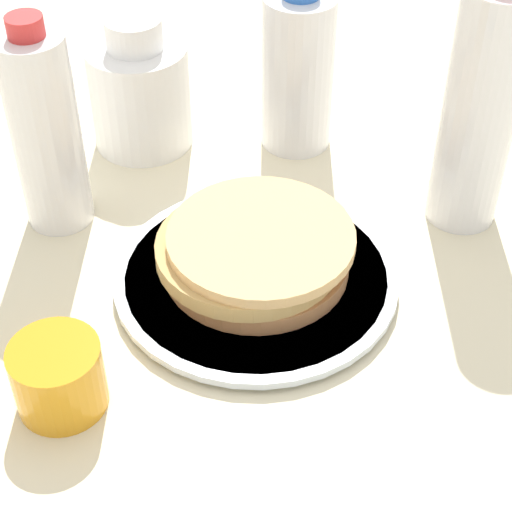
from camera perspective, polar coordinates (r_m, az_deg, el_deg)
ground_plane at (r=0.76m, az=-1.10°, el=-2.76°), size 4.00×4.00×0.00m
plate at (r=0.76m, az=0.00°, el=-1.45°), size 0.25×0.25×0.01m
pancake_stack at (r=0.75m, az=-0.03°, el=0.31°), size 0.17×0.17×0.04m
juice_glass at (r=0.67m, az=-13.03°, el=-7.84°), size 0.07×0.07×0.06m
cream_jug at (r=0.92m, az=-7.75°, el=10.83°), size 0.11×0.11×0.14m
water_bottle_near at (r=0.90m, az=2.81°, el=12.23°), size 0.07×0.07×0.18m
water_bottle_mid at (r=0.80m, az=14.71°, el=9.46°), size 0.07×0.07×0.25m
water_bottle_far at (r=0.81m, az=-13.85°, el=8.07°), size 0.06×0.06×0.21m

